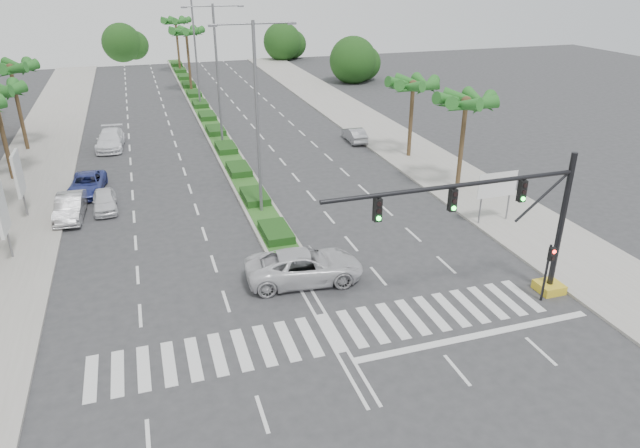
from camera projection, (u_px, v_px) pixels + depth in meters
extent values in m
plane|color=#333335|center=(331.00, 333.00, 25.25)|extent=(160.00, 160.00, 0.00)
cube|color=gray|center=(427.00, 162.00, 46.79)|extent=(6.00, 120.00, 0.15)
cube|color=gray|center=(21.00, 206.00, 38.28)|extent=(6.00, 120.00, 0.15)
cube|color=gray|center=(202.00, 109.00, 64.18)|extent=(2.20, 75.00, 0.20)
cube|color=#2C581E|center=(201.00, 108.00, 64.13)|extent=(1.80, 75.00, 0.04)
cube|color=gold|center=(549.00, 287.00, 28.37)|extent=(1.20, 1.20, 0.45)
cylinder|color=black|center=(561.00, 224.00, 26.93)|extent=(0.28, 0.28, 7.00)
cylinder|color=black|center=(454.00, 186.00, 24.18)|extent=(12.00, 0.20, 0.20)
cylinder|color=black|center=(541.00, 198.00, 25.92)|extent=(2.53, 0.12, 2.15)
cube|color=black|center=(522.00, 191.00, 25.42)|extent=(0.32, 0.24, 1.00)
cylinder|color=#19E533|center=(523.00, 199.00, 25.44)|extent=(0.20, 0.06, 0.20)
cube|color=black|center=(453.00, 200.00, 24.44)|extent=(0.32, 0.24, 1.00)
cylinder|color=#19E533|center=(454.00, 208.00, 24.46)|extent=(0.20, 0.06, 0.20)
cube|color=black|center=(378.00, 210.00, 23.47)|extent=(0.32, 0.24, 1.00)
cylinder|color=#19E533|center=(379.00, 218.00, 23.48)|extent=(0.20, 0.06, 0.20)
cylinder|color=black|center=(546.00, 273.00, 27.07)|extent=(0.12, 0.12, 3.00)
cube|color=black|center=(552.00, 254.00, 26.49)|extent=(0.28, 0.22, 0.65)
cylinder|color=red|center=(554.00, 252.00, 26.30)|extent=(0.18, 0.05, 0.18)
cylinder|color=slate|center=(481.00, 205.00, 35.09)|extent=(0.10, 0.10, 2.80)
cylinder|color=slate|center=(509.00, 201.00, 35.65)|extent=(0.10, 0.10, 2.80)
cube|color=#0C6638|center=(497.00, 184.00, 34.88)|extent=(2.60, 0.08, 1.50)
cube|color=white|center=(498.00, 185.00, 34.83)|extent=(2.70, 0.02, 1.60)
cylinder|color=slate|center=(8.00, 236.00, 31.00)|extent=(0.12, 0.12, 2.80)
cube|color=white|center=(1.00, 209.00, 30.34)|extent=(0.18, 2.10, 2.70)
cube|color=#D8594C|center=(1.00, 209.00, 30.34)|extent=(0.12, 2.00, 2.60)
cylinder|color=slate|center=(24.00, 197.00, 36.20)|extent=(0.12, 0.12, 2.80)
cube|color=white|center=(18.00, 173.00, 35.53)|extent=(0.18, 2.10, 2.70)
cube|color=#D8594C|center=(18.00, 173.00, 35.53)|extent=(0.12, 2.00, 2.60)
cylinder|color=brown|center=(4.00, 136.00, 41.74)|extent=(0.32, 0.32, 6.80)
cone|color=#1B561D|center=(10.00, 92.00, 40.72)|extent=(0.90, 3.62, 1.50)
cone|color=#1B561D|center=(6.00, 90.00, 41.35)|extent=(3.39, 2.96, 1.50)
cone|color=#1B561D|center=(2.00, 94.00, 39.86)|extent=(3.39, 2.96, 1.50)
cylinder|color=brown|center=(19.00, 110.00, 48.58)|extent=(0.32, 0.32, 7.20)
sphere|color=brown|center=(10.00, 68.00, 47.13)|extent=(0.70, 0.70, 0.70)
cone|color=#1B561D|center=(25.00, 68.00, 47.48)|extent=(0.90, 3.62, 1.50)
cone|color=#1B561D|center=(21.00, 67.00, 48.11)|extent=(3.39, 2.96, 1.50)
cone|color=#1B561D|center=(9.00, 67.00, 48.03)|extent=(3.73, 1.68, 1.50)
cone|color=#1B561D|center=(5.00, 71.00, 46.18)|extent=(3.73, 1.68, 1.50)
cone|color=#1B561D|center=(18.00, 70.00, 46.62)|extent=(3.39, 2.96, 1.50)
cylinder|color=brown|center=(461.00, 146.00, 40.08)|extent=(0.32, 0.32, 6.50)
sphere|color=brown|center=(466.00, 101.00, 38.78)|extent=(0.70, 0.70, 0.70)
cone|color=#1B561D|center=(480.00, 102.00, 39.13)|extent=(0.90, 3.62, 1.50)
cone|color=#1B561D|center=(468.00, 99.00, 39.76)|extent=(3.39, 2.96, 1.50)
cone|color=#1B561D|center=(455.00, 100.00, 39.68)|extent=(3.73, 1.68, 1.50)
cone|color=#1B561D|center=(450.00, 102.00, 38.95)|extent=(2.38, 3.65, 1.50)
cone|color=#1B561D|center=(457.00, 105.00, 38.13)|extent=(2.38, 3.65, 1.50)
cone|color=#1B561D|center=(471.00, 106.00, 37.82)|extent=(3.73, 1.68, 1.50)
cone|color=#1B561D|center=(482.00, 105.00, 38.27)|extent=(3.39, 2.96, 1.50)
cylinder|color=brown|center=(411.00, 121.00, 47.07)|extent=(0.32, 0.32, 6.20)
sphere|color=brown|center=(413.00, 84.00, 45.83)|extent=(0.70, 0.70, 0.70)
cone|color=#1B561D|center=(425.00, 85.00, 46.18)|extent=(0.90, 3.62, 1.50)
cone|color=#1B561D|center=(416.00, 83.00, 46.81)|extent=(3.39, 2.96, 1.50)
cone|color=#1B561D|center=(405.00, 83.00, 46.73)|extent=(3.73, 1.68, 1.50)
cone|color=#1B561D|center=(399.00, 85.00, 46.01)|extent=(2.38, 3.65, 1.50)
cone|color=#1B561D|center=(405.00, 87.00, 45.18)|extent=(2.38, 3.65, 1.50)
cone|color=#1B561D|center=(416.00, 88.00, 44.87)|extent=(3.73, 1.68, 1.50)
cone|color=#1B561D|center=(426.00, 87.00, 45.32)|extent=(3.39, 2.96, 1.50)
cylinder|color=brown|center=(189.00, 62.00, 71.32)|extent=(0.32, 0.32, 7.50)
sphere|color=brown|center=(186.00, 32.00, 69.81)|extent=(0.70, 0.70, 0.70)
cone|color=#1B561D|center=(195.00, 32.00, 70.16)|extent=(0.90, 3.62, 1.50)
cone|color=#1B561D|center=(191.00, 32.00, 70.79)|extent=(3.39, 2.96, 1.50)
cone|color=#1B561D|center=(183.00, 32.00, 70.71)|extent=(3.73, 1.68, 1.50)
cone|color=#1B561D|center=(178.00, 32.00, 69.99)|extent=(2.38, 3.65, 1.50)
cone|color=#1B561D|center=(178.00, 33.00, 69.16)|extent=(2.38, 3.65, 1.50)
cone|color=#1B561D|center=(185.00, 34.00, 68.86)|extent=(3.73, 1.68, 1.50)
cone|color=#1B561D|center=(193.00, 33.00, 69.30)|extent=(3.39, 2.96, 1.50)
cylinder|color=brown|center=(178.00, 47.00, 84.31)|extent=(0.32, 0.32, 7.50)
sphere|color=brown|center=(175.00, 21.00, 82.80)|extent=(0.70, 0.70, 0.70)
cone|color=#1B561D|center=(183.00, 22.00, 83.15)|extent=(0.90, 3.62, 1.50)
cone|color=#1B561D|center=(180.00, 21.00, 83.78)|extent=(3.39, 2.96, 1.50)
cone|color=#1B561D|center=(173.00, 21.00, 83.70)|extent=(3.73, 1.68, 1.50)
cone|color=#1B561D|center=(168.00, 22.00, 82.98)|extent=(2.38, 3.65, 1.50)
cone|color=#1B561D|center=(169.00, 22.00, 82.15)|extent=(2.38, 3.65, 1.50)
cone|color=#1B561D|center=(174.00, 23.00, 81.85)|extent=(3.73, 1.68, 1.50)
cone|color=#1B561D|center=(181.00, 22.00, 82.29)|extent=(3.39, 2.96, 1.50)
cylinder|color=slate|center=(258.00, 124.00, 34.88)|extent=(0.20, 0.20, 12.00)
cylinder|color=slate|center=(232.00, 24.00, 32.15)|extent=(2.40, 0.10, 0.10)
cylinder|color=slate|center=(273.00, 23.00, 32.82)|extent=(2.40, 0.10, 0.10)
cube|color=slate|center=(213.00, 26.00, 31.86)|extent=(0.50, 0.25, 0.12)
cube|color=slate|center=(292.00, 23.00, 33.15)|extent=(0.50, 0.25, 0.12)
cylinder|color=slate|center=(218.00, 78.00, 48.74)|extent=(0.20, 0.20, 12.00)
cylinder|color=slate|center=(198.00, 6.00, 46.00)|extent=(2.40, 0.10, 0.10)
cylinder|color=slate|center=(227.00, 6.00, 46.67)|extent=(2.40, 0.10, 0.10)
cube|color=slate|center=(184.00, 7.00, 45.71)|extent=(0.50, 0.25, 0.12)
cube|color=slate|center=(241.00, 6.00, 47.00)|extent=(0.50, 0.25, 0.12)
cylinder|color=slate|center=(196.00, 53.00, 62.60)|extent=(0.20, 0.20, 12.00)
imported|color=silver|center=(105.00, 201.00, 37.63)|extent=(1.67, 3.82, 1.28)
imported|color=#B1B0B5|center=(70.00, 207.00, 36.40)|extent=(1.85, 4.66, 1.51)
imported|color=navy|center=(87.00, 184.00, 40.44)|extent=(2.68, 5.05, 1.35)
imported|color=white|center=(110.00, 139.00, 50.37)|extent=(2.62, 5.58, 1.57)
imported|color=silver|center=(305.00, 266.00, 29.08)|extent=(6.26, 3.35, 1.67)
imported|color=#9D9DA1|center=(355.00, 135.00, 52.30)|extent=(1.58, 4.01, 1.30)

